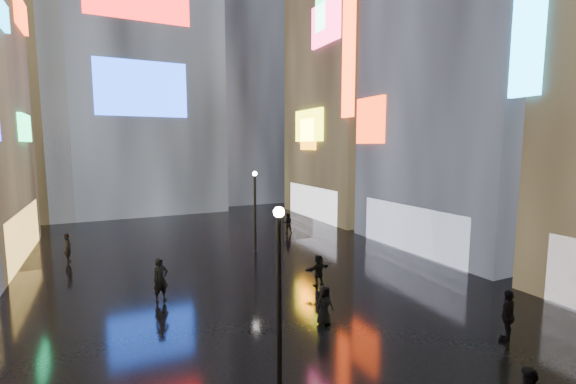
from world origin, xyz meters
TOP-DOWN VIEW (x-y plane):
  - ground at (0.00, 20.00)m, footprint 140.00×140.00m
  - building_right_mid at (15.98, 17.01)m, footprint 10.28×13.70m
  - building_right_far at (15.98, 30.00)m, footprint 10.28×12.00m
  - tower_main at (-3.00, 43.97)m, footprint 16.00×14.20m
  - tower_flank_right at (9.00, 46.00)m, footprint 12.00×12.00m
  - tower_flank_left at (-14.00, 42.00)m, footprint 10.00×10.00m
  - lamp_near at (-2.31, 7.71)m, footprint 0.30×0.30m
  - lamp_far at (2.08, 21.25)m, footprint 0.30×0.30m
  - pedestrian_3 at (5.98, 6.78)m, footprint 1.18×0.89m
  - pedestrian_4 at (0.89, 10.64)m, footprint 0.79×0.56m
  - pedestrian_5 at (2.76, 14.31)m, footprint 1.47×0.66m
  - pedestrian_6 at (-4.46, 15.64)m, footprint 0.82×0.69m
  - pedestrian_7 at (6.28, 25.28)m, footprint 0.90×0.78m
  - umbrella_2 at (0.89, 10.64)m, footprint 1.29×1.27m
  - pedestrian_8 at (-8.63, 24.08)m, footprint 0.55×0.70m

SIDE VIEW (x-z plane):
  - ground at x=0.00m, z-range 0.00..0.00m
  - pedestrian_4 at x=0.89m, z-range 0.00..1.52m
  - pedestrian_5 at x=2.76m, z-range 0.00..1.53m
  - pedestrian_7 at x=6.28m, z-range 0.00..1.56m
  - pedestrian_8 at x=-8.63m, z-range 0.00..1.68m
  - pedestrian_3 at x=5.98m, z-range 0.00..1.86m
  - pedestrian_6 at x=-4.46m, z-range 0.00..1.92m
  - umbrella_2 at x=0.89m, z-range 1.52..2.48m
  - lamp_near at x=-2.31m, z-range 0.34..5.54m
  - lamp_far at x=2.08m, z-range 0.34..5.54m
  - tower_flank_left at x=-14.00m, z-range 0.00..26.00m
  - building_right_far at x=15.98m, z-range -0.02..27.98m
  - building_right_mid at x=15.98m, z-range -0.01..29.99m
  - tower_flank_right at x=9.00m, z-range 0.00..34.00m
  - tower_main at x=-3.00m, z-range 0.01..42.01m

